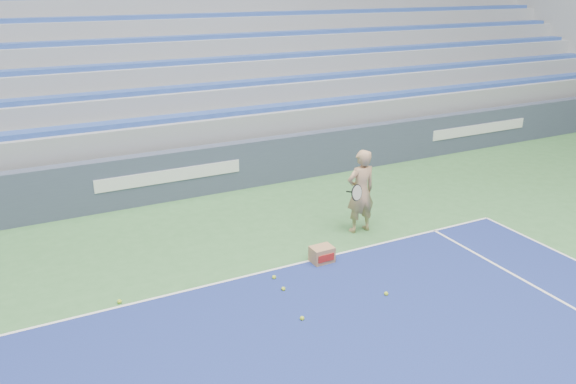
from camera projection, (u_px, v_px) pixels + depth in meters
name	position (u px, v px, depth m)	size (l,w,h in m)	color
sponsor_barrier	(169.00, 176.00, 12.32)	(30.00, 0.32, 1.10)	#3B445A
bleachers	(111.00, 61.00, 16.44)	(31.00, 9.15, 7.30)	gray
tennis_player	(361.00, 191.00, 10.63)	(0.91, 0.82, 1.64)	tan
ball_box	(322.00, 255.00, 9.67)	(0.39, 0.30, 0.29)	#A97B51
tennis_ball_0	(119.00, 301.00, 8.46)	(0.07, 0.07, 0.07)	#B8D92C
tennis_ball_1	(302.00, 318.00, 8.04)	(0.07, 0.07, 0.07)	#B8D92C
tennis_ball_2	(274.00, 277.00, 9.15)	(0.07, 0.07, 0.07)	#B8D92C
tennis_ball_3	(283.00, 289.00, 8.81)	(0.07, 0.07, 0.07)	#B8D92C
tennis_ball_4	(386.00, 294.00, 8.67)	(0.07, 0.07, 0.07)	#B8D92C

